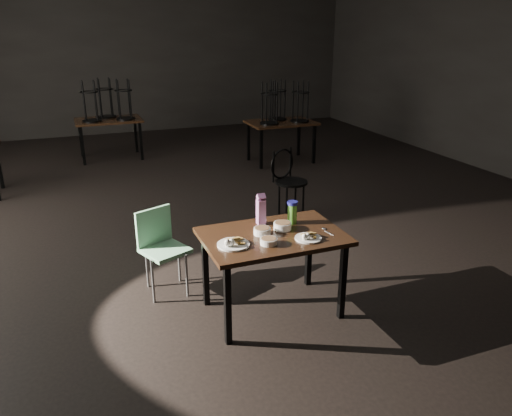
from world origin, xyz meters
name	(u,v)px	position (x,y,z in m)	size (l,w,h in m)	color
room	(213,33)	(-0.06, 0.01, 2.33)	(12.00, 12.04, 3.22)	black
main_table	(273,243)	(-0.30, -2.43, 0.67)	(1.20, 0.80, 0.75)	black
plate_left	(233,243)	(-0.69, -2.52, 0.77)	(0.27, 0.27, 0.09)	white
plate_right	(308,237)	(-0.06, -2.63, 0.77)	(0.22, 0.22, 0.07)	white
bowl_near	(262,231)	(-0.38, -2.39, 0.78)	(0.15, 0.15, 0.06)	white
bowl_far	(282,226)	(-0.18, -2.36, 0.78)	(0.16, 0.16, 0.06)	white
bowl_big	(269,241)	(-0.41, -2.60, 0.78)	(0.14, 0.14, 0.05)	white
juice_carton	(261,210)	(-0.31, -2.17, 0.88)	(0.07, 0.07, 0.29)	#971B87
water_bottle	(292,212)	(-0.04, -2.26, 0.86)	(0.11, 0.11, 0.21)	#74E844
spoon	(325,229)	(0.16, -2.50, 0.75)	(0.05, 0.18, 0.01)	silver
bentwood_chair	(288,177)	(0.83, -0.29, 0.53)	(0.47, 0.47, 0.89)	black
school_chair	(161,243)	(-1.13, -1.69, 0.49)	(0.49, 0.49, 0.81)	#7DC292
bg_table_right	(282,120)	(1.86, 2.24, 0.78)	(1.20, 0.80, 1.48)	black
bg_table_far	(108,118)	(-1.05, 3.63, 0.78)	(1.20, 0.80, 1.48)	black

